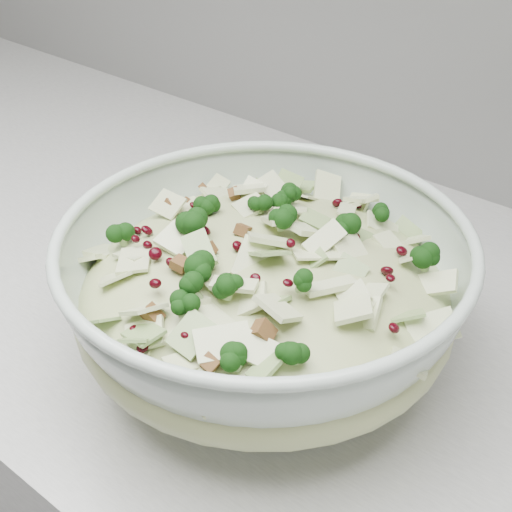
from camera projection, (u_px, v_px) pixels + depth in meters
The scene contains 3 objects.
counter at pixel (180, 484), 1.04m from camera, with size 3.60×0.60×0.90m, color beige.
mixing_bowl at pixel (264, 297), 0.56m from camera, with size 0.38×0.38×0.13m.
salad at pixel (265, 276), 0.55m from camera, with size 0.34×0.34×0.13m.
Camera 1 is at (0.50, 1.25, 1.31)m, focal length 50.00 mm.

